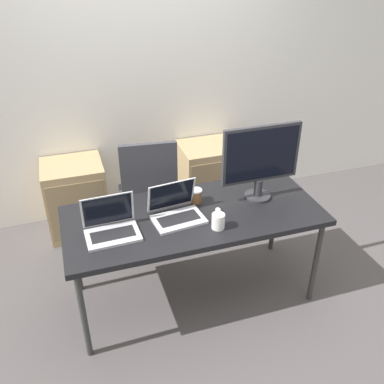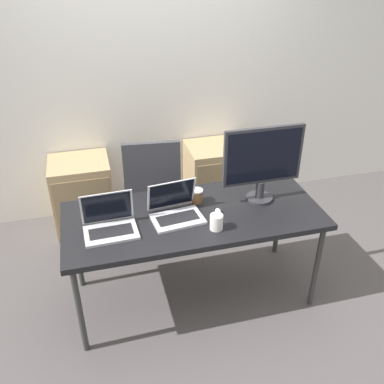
% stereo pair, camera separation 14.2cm
% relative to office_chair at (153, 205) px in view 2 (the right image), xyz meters
% --- Properties ---
extents(ground_plane, '(14.00, 14.00, 0.00)m').
position_rel_office_chair_xyz_m(ground_plane, '(0.17, -0.71, -0.41)').
color(ground_plane, '#514C4C').
extents(wall_back, '(10.00, 0.05, 2.60)m').
position_rel_office_chair_xyz_m(wall_back, '(0.17, 0.72, 0.89)').
color(wall_back, white).
rests_on(wall_back, ground_plane).
extents(desk, '(1.79, 0.77, 0.75)m').
position_rel_office_chair_xyz_m(desk, '(0.17, -0.71, 0.29)').
color(desk, black).
rests_on(desk, ground_plane).
extents(office_chair, '(0.56, 0.58, 1.08)m').
position_rel_office_chair_xyz_m(office_chair, '(0.00, 0.00, 0.00)').
color(office_chair, '#232326').
rests_on(office_chair, ground_plane).
extents(cabinet_left, '(0.53, 0.48, 0.69)m').
position_rel_office_chair_xyz_m(cabinet_left, '(-0.58, 0.45, -0.07)').
color(cabinet_left, tan).
rests_on(cabinet_left, ground_plane).
extents(cabinet_right, '(0.53, 0.48, 0.69)m').
position_rel_office_chair_xyz_m(cabinet_right, '(0.70, 0.45, -0.07)').
color(cabinet_right, tan).
rests_on(cabinet_right, ground_plane).
extents(laptop_left, '(0.36, 0.32, 0.24)m').
position_rel_office_chair_xyz_m(laptop_left, '(0.04, -0.72, 0.39)').
color(laptop_left, silver).
rests_on(laptop_left, desk).
extents(laptop_right, '(0.35, 0.26, 0.24)m').
position_rel_office_chair_xyz_m(laptop_right, '(-0.40, -0.76, 0.39)').
color(laptop_right, silver).
rests_on(laptop_right, desk).
extents(monitor, '(0.57, 0.19, 0.56)m').
position_rel_office_chair_xyz_m(monitor, '(0.68, -0.65, 0.65)').
color(monitor, '#2D2D33').
rests_on(monitor, desk).
extents(mouse, '(0.04, 0.06, 0.03)m').
position_rel_office_chair_xyz_m(mouse, '(0.34, -0.75, 0.36)').
color(mouse, silver).
rests_on(mouse, desk).
extents(coffee_cup_white, '(0.09, 0.09, 0.11)m').
position_rel_office_chair_xyz_m(coffee_cup_white, '(0.27, -0.92, 0.40)').
color(coffee_cup_white, white).
rests_on(coffee_cup_white, desk).
extents(coffee_cup_brown, '(0.09, 0.09, 0.10)m').
position_rel_office_chair_xyz_m(coffee_cup_brown, '(0.23, -0.57, 0.39)').
color(coffee_cup_brown, brown).
rests_on(coffee_cup_brown, desk).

